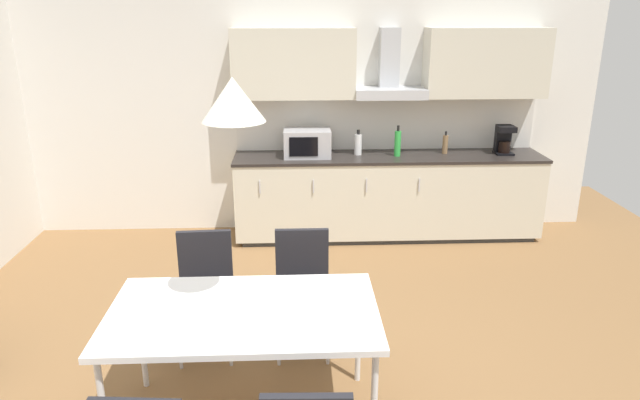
{
  "coord_description": "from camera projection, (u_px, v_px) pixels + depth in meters",
  "views": [
    {
      "loc": [
        0.06,
        -3.35,
        2.35
      ],
      "look_at": [
        0.24,
        0.66,
        1.0
      ],
      "focal_mm": 32.0,
      "sensor_mm": 36.0,
      "label": 1
    }
  ],
  "objects": [
    {
      "name": "bottle_green",
      "position": [
        398.0,
        143.0,
        5.88
      ],
      "size": [
        0.07,
        0.07,
        0.32
      ],
      "color": "green",
      "rests_on": "kitchen_counter"
    },
    {
      "name": "bottle_brown",
      "position": [
        445.0,
        144.0,
        6.0
      ],
      "size": [
        0.06,
        0.06,
        0.24
      ],
      "color": "brown",
      "rests_on": "kitchen_counter"
    },
    {
      "name": "chair_far_right",
      "position": [
        302.0,
        279.0,
        4.03
      ],
      "size": [
        0.4,
        0.4,
        0.87
      ],
      "color": "black",
      "rests_on": "ground_plane"
    },
    {
      "name": "upper_wall_cabinets",
      "position": [
        390.0,
        64.0,
        5.79
      ],
      "size": [
        3.21,
        0.4,
        0.69
      ],
      "color": "beige"
    },
    {
      "name": "kitchen_counter",
      "position": [
        387.0,
        196.0,
        6.1
      ],
      "size": [
        3.23,
        0.63,
        0.9
      ],
      "color": "#333333",
      "rests_on": "ground_plane"
    },
    {
      "name": "chair_far_left",
      "position": [
        205.0,
        281.0,
        4.01
      ],
      "size": [
        0.42,
        0.42,
        0.87
      ],
      "color": "black",
      "rests_on": "ground_plane"
    },
    {
      "name": "coffee_maker",
      "position": [
        504.0,
        140.0,
        5.98
      ],
      "size": [
        0.18,
        0.19,
        0.3
      ],
      "color": "black",
      "rests_on": "kitchen_counter"
    },
    {
      "name": "dining_table",
      "position": [
        244.0,
        317.0,
        3.19
      ],
      "size": [
        1.51,
        0.87,
        0.75
      ],
      "color": "white",
      "rests_on": "ground_plane"
    },
    {
      "name": "bottle_white",
      "position": [
        358.0,
        144.0,
        5.94
      ],
      "size": [
        0.08,
        0.08,
        0.26
      ],
      "color": "white",
      "rests_on": "kitchen_counter"
    },
    {
      "name": "wall_back",
      "position": [
        289.0,
        109.0,
        6.1
      ],
      "size": [
        6.62,
        0.1,
        2.65
      ],
      "primitive_type": "cube",
      "color": "silver",
      "rests_on": "ground_plane"
    },
    {
      "name": "backsplash_tile",
      "position": [
        386.0,
        123.0,
        6.14
      ],
      "size": [
        3.21,
        0.02,
        0.56
      ],
      "primitive_type": "cube",
      "color": "silver",
      "rests_on": "kitchen_counter"
    },
    {
      "name": "pendant_lamp",
      "position": [
        233.0,
        100.0,
        2.81
      ],
      "size": [
        0.32,
        0.32,
        0.22
      ],
      "primitive_type": "cone",
      "color": "silver"
    },
    {
      "name": "microwave",
      "position": [
        307.0,
        143.0,
        5.87
      ],
      "size": [
        0.48,
        0.35,
        0.28
      ],
      "color": "#ADADB2",
      "rests_on": "kitchen_counter"
    },
    {
      "name": "ground_plane",
      "position": [
        290.0,
        370.0,
        3.92
      ],
      "size": [
        8.28,
        8.13,
        0.02
      ],
      "primitive_type": "cube",
      "color": "brown"
    }
  ]
}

